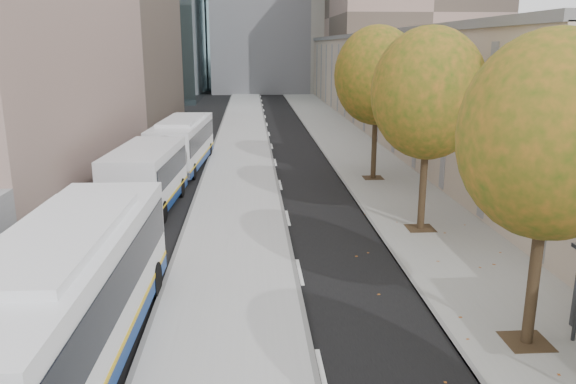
{
  "coord_description": "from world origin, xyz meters",
  "views": [
    {
      "loc": [
        -3.18,
        0.82,
        7.24
      ],
      "look_at": [
        -1.97,
        18.93,
        2.5
      ],
      "focal_mm": 35.0,
      "sensor_mm": 36.0,
      "label": 1
    }
  ],
  "objects": [
    {
      "name": "bus_platform",
      "position": [
        -3.88,
        35.0,
        0.07
      ],
      "size": [
        4.25,
        150.0,
        0.15
      ],
      "primitive_type": "cube",
      "color": "#AFAFAF",
      "rests_on": "ground"
    },
    {
      "name": "sidewalk",
      "position": [
        4.12,
        35.0,
        0.04
      ],
      "size": [
        4.75,
        150.0,
        0.08
      ],
      "primitive_type": "cube",
      "color": "gray",
      "rests_on": "ground"
    },
    {
      "name": "building_tan",
      "position": [
        15.5,
        64.0,
        4.0
      ],
      "size": [
        18.0,
        92.0,
        8.0
      ],
      "primitive_type": "cube",
      "color": "tan",
      "rests_on": "ground"
    },
    {
      "name": "tree_c",
      "position": [
        3.6,
        13.0,
        5.25
      ],
      "size": [
        4.2,
        4.2,
        7.28
      ],
      "color": "black",
      "rests_on": "sidewalk"
    },
    {
      "name": "tree_d",
      "position": [
        3.6,
        22.0,
        5.47
      ],
      "size": [
        4.4,
        4.4,
        7.6
      ],
      "color": "black",
      "rests_on": "sidewalk"
    },
    {
      "name": "tree_e",
      "position": [
        3.6,
        31.0,
        5.69
      ],
      "size": [
        4.6,
        4.6,
        7.92
      ],
      "color": "black",
      "rests_on": "sidewalk"
    },
    {
      "name": "bus_far",
      "position": [
        -7.59,
        31.03,
        1.55
      ],
      "size": [
        3.61,
        17.12,
        2.83
      ],
      "rotation": [
        0.0,
        0.0,
        -0.07
      ],
      "color": "white",
      "rests_on": "ground"
    },
    {
      "name": "distant_car",
      "position": [
        -7.71,
        45.12,
        0.67
      ],
      "size": [
        1.63,
        3.97,
        1.35
      ],
      "primitive_type": "imported",
      "rotation": [
        0.0,
        0.0,
        -0.01
      ],
      "color": "white",
      "rests_on": "ground"
    }
  ]
}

